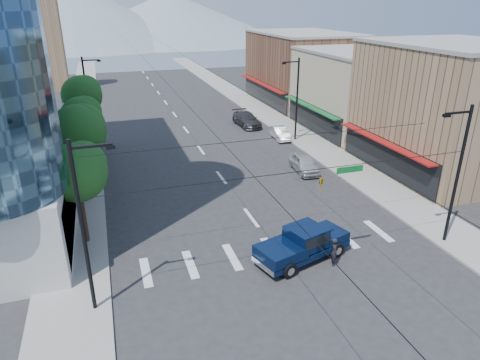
{
  "coord_description": "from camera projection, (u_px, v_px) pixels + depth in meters",
  "views": [
    {
      "loc": [
        -9.19,
        -19.81,
        14.41
      ],
      "look_at": [
        -0.81,
        6.13,
        3.0
      ],
      "focal_mm": 32.0,
      "sensor_mm": 36.0,
      "label": 1
    }
  ],
  "objects": [
    {
      "name": "ground",
      "position": [
        284.0,
        262.0,
        25.56
      ],
      "size": [
        160.0,
        160.0,
        0.0
      ],
      "primitive_type": "plane",
      "color": "#28282B",
      "rests_on": "ground"
    },
    {
      "name": "sidewalk_left",
      "position": [
        83.0,
        117.0,
        57.24
      ],
      "size": [
        4.0,
        120.0,
        0.15
      ],
      "primitive_type": "cube",
      "color": "gray",
      "rests_on": "ground"
    },
    {
      "name": "sidewalk_right",
      "position": [
        252.0,
        105.0,
        64.04
      ],
      "size": [
        4.0,
        120.0,
        0.15
      ],
      "primitive_type": "cube",
      "color": "gray",
      "rests_on": "ground"
    },
    {
      "name": "shop_near",
      "position": [
        450.0,
        110.0,
        37.89
      ],
      "size": [
        12.0,
        14.0,
        11.0
      ],
      "primitive_type": "cube",
      "color": "#8C6B4C",
      "rests_on": "ground"
    },
    {
      "name": "shop_mid",
      "position": [
        361.0,
        92.0,
        50.56
      ],
      "size": [
        12.0,
        14.0,
        9.0
      ],
      "primitive_type": "cube",
      "color": "tan",
      "rests_on": "ground"
    },
    {
      "name": "shop_far",
      "position": [
        302.0,
        69.0,
        64.41
      ],
      "size": [
        12.0,
        18.0,
        10.0
      ],
      "primitive_type": "cube",
      "color": "brown",
      "rests_on": "ground"
    },
    {
      "name": "clock_tower",
      "position": [
        48.0,
        26.0,
        71.19
      ],
      "size": [
        4.8,
        4.8,
        20.4
      ],
      "color": "#8C6B4C",
      "rests_on": "ground"
    },
    {
      "name": "mountain_left",
      "position": [
        74.0,
        12.0,
        148.72
      ],
      "size": [
        80.0,
        80.0,
        22.0
      ],
      "primitive_type": "cone",
      "color": "gray",
      "rests_on": "ground"
    },
    {
      "name": "mountain_right",
      "position": [
        170.0,
        16.0,
        168.19
      ],
      "size": [
        90.0,
        90.0,
        18.0
      ],
      "primitive_type": "cone",
      "color": "gray",
      "rests_on": "ground"
    },
    {
      "name": "tree_near",
      "position": [
        79.0,
        170.0,
        25.85
      ],
      "size": [
        3.65,
        3.64,
        6.71
      ],
      "color": "black",
      "rests_on": "ground"
    },
    {
      "name": "tree_midnear",
      "position": [
        80.0,
        130.0,
        31.76
      ],
      "size": [
        4.09,
        4.09,
        7.52
      ],
      "color": "black",
      "rests_on": "ground"
    },
    {
      "name": "tree_midfar",
      "position": [
        83.0,
        116.0,
        38.13
      ],
      "size": [
        3.65,
        3.64,
        6.71
      ],
      "color": "black",
      "rests_on": "ground"
    },
    {
      "name": "tree_far",
      "position": [
        83.0,
        94.0,
        44.05
      ],
      "size": [
        4.09,
        4.09,
        7.52
      ],
      "color": "black",
      "rests_on": "ground"
    },
    {
      "name": "signal_rig",
      "position": [
        298.0,
        198.0,
        22.94
      ],
      "size": [
        21.8,
        0.2,
        9.0
      ],
      "color": "black",
      "rests_on": "ground"
    },
    {
      "name": "lamp_pole_nw",
      "position": [
        88.0,
        95.0,
        46.96
      ],
      "size": [
        2.0,
        0.25,
        9.0
      ],
      "color": "black",
      "rests_on": "ground"
    },
    {
      "name": "lamp_pole_ne",
      "position": [
        296.0,
        97.0,
        45.99
      ],
      "size": [
        2.0,
        0.25,
        9.0
      ],
      "color": "black",
      "rests_on": "ground"
    },
    {
      "name": "pickup_truck",
      "position": [
        302.0,
        243.0,
        25.51
      ],
      "size": [
        6.41,
        3.77,
        2.05
      ],
      "rotation": [
        0.0,
        0.0,
        0.29
      ],
      "color": "#071636",
      "rests_on": "ground"
    },
    {
      "name": "pedestrian",
      "position": [
        334.0,
        252.0,
        25.0
      ],
      "size": [
        0.62,
        0.75,
        1.76
      ],
      "primitive_type": "imported",
      "rotation": [
        0.0,
        0.0,
        1.21
      ],
      "color": "black",
      "rests_on": "ground"
    },
    {
      "name": "parked_car_near",
      "position": [
        304.0,
        163.0,
        38.93
      ],
      "size": [
        2.24,
        4.67,
        1.54
      ],
      "primitive_type": "imported",
      "rotation": [
        0.0,
        0.0,
        -0.09
      ],
      "color": "#BCBCC1",
      "rests_on": "ground"
    },
    {
      "name": "parked_car_mid",
      "position": [
        280.0,
        133.0,
        48.23
      ],
      "size": [
        1.68,
        4.15,
        1.34
      ],
      "primitive_type": "imported",
      "rotation": [
        0.0,
        0.0,
        -0.07
      ],
      "color": "silver",
      "rests_on": "ground"
    },
    {
      "name": "parked_car_far",
      "position": [
        247.0,
        119.0,
        53.26
      ],
      "size": [
        2.57,
        5.77,
        1.64
      ],
      "primitive_type": "imported",
      "rotation": [
        0.0,
        0.0,
        0.05
      ],
      "color": "#313134",
      "rests_on": "ground"
    }
  ]
}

